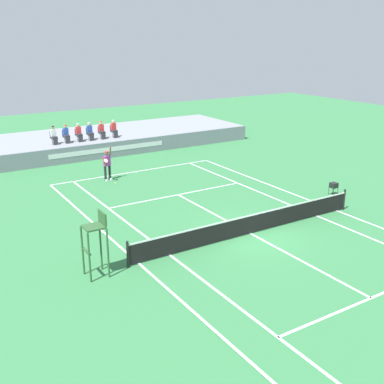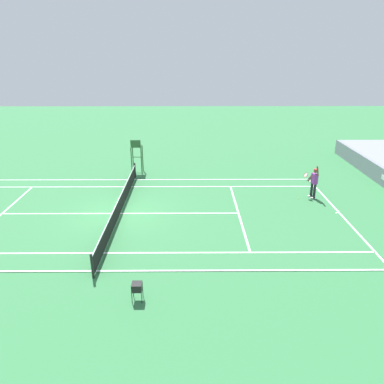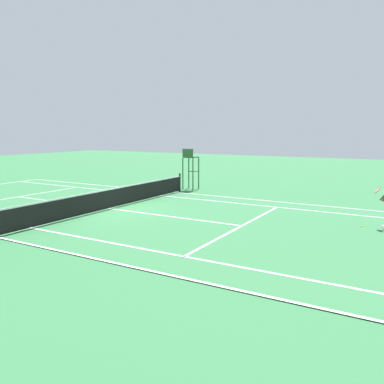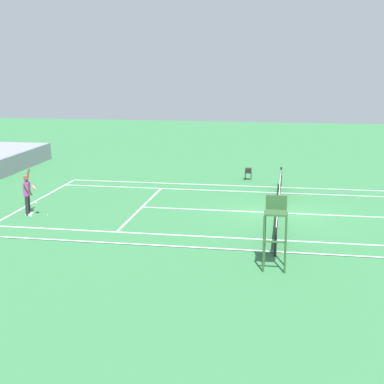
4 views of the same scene
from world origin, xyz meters
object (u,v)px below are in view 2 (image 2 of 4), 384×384
Objects in this scene: umpire_chair at (137,151)px; tennis_player at (314,182)px; ball_hopper at (137,287)px; tennis_ball at (298,198)px.

tennis_player is at bearing 66.03° from umpire_chair.
umpire_chair reaches higher than ball_hopper.
umpire_chair is (-5.03, -10.23, 1.52)m from tennis_ball.
umpire_chair is 14.58m from ball_hopper.
umpire_chair is 3.49× the size of ball_hopper.
tennis_ball is 11.50m from umpire_chair.
tennis_player is 13.22m from ball_hopper.
tennis_ball is at bearing 63.81° from umpire_chair.
tennis_player is 2.98× the size of ball_hopper.
umpire_chair is at bearing -116.19° from tennis_ball.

